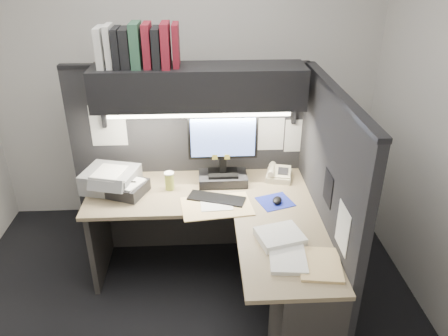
{
  "coord_description": "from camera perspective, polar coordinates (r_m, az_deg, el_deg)",
  "views": [
    {
      "loc": [
        0.15,
        -2.37,
        2.42
      ],
      "look_at": [
        0.3,
        0.51,
        0.95
      ],
      "focal_mm": 35.0,
      "sensor_mm": 36.0,
      "label": 1
    }
  ],
  "objects": [
    {
      "name": "paper_stack_a",
      "position": [
        2.85,
        7.3,
        -8.87
      ],
      "size": [
        0.33,
        0.3,
        0.05
      ],
      "primitive_type": "cube",
      "rotation": [
        0.0,
        0.0,
        0.26
      ],
      "color": "white",
      "rests_on": "desk"
    },
    {
      "name": "mouse",
      "position": [
        3.23,
        6.95,
        -4.19
      ],
      "size": [
        0.1,
        0.12,
        0.04
      ],
      "primitive_type": "ellipsoid",
      "rotation": [
        0.0,
        0.0,
        -0.36
      ],
      "color": "black",
      "rests_on": "mousepad"
    },
    {
      "name": "printer",
      "position": [
        3.48,
        -14.55,
        -1.45
      ],
      "size": [
        0.46,
        0.42,
        0.16
      ],
      "primitive_type": "cube",
      "rotation": [
        0.0,
        0.0,
        -0.26
      ],
      "color": "gray",
      "rests_on": "desk"
    },
    {
      "name": "wall_back",
      "position": [
        4.01,
        -5.07,
        11.51
      ],
      "size": [
        3.5,
        0.04,
        2.7
      ],
      "primitive_type": "cube",
      "color": "silver",
      "rests_on": "floor"
    },
    {
      "name": "partition_back",
      "position": [
        3.67,
        -4.5,
        0.83
      ],
      "size": [
        1.9,
        0.06,
        1.6
      ],
      "primitive_type": "cube",
      "color": "black",
      "rests_on": "floor"
    },
    {
      "name": "binder_row",
      "position": [
        3.21,
        -11.16,
        15.34
      ],
      "size": [
        0.57,
        0.26,
        0.3
      ],
      "color": "silver",
      "rests_on": "overhead_shelf"
    },
    {
      "name": "paper_stack_b",
      "position": [
        2.7,
        8.34,
        -11.68
      ],
      "size": [
        0.24,
        0.29,
        0.03
      ],
      "primitive_type": "cube",
      "rotation": [
        0.0,
        0.0,
        -0.09
      ],
      "color": "white",
      "rests_on": "desk"
    },
    {
      "name": "pinned_papers",
      "position": [
        3.24,
        2.17,
        2.14
      ],
      "size": [
        1.76,
        1.31,
        0.51
      ],
      "color": "white",
      "rests_on": "partition_back"
    },
    {
      "name": "open_folder",
      "position": [
        3.17,
        -0.97,
        -5.02
      ],
      "size": [
        0.54,
        0.39,
        0.01
      ],
      "primitive_type": "cube",
      "rotation": [
        0.0,
        0.0,
        0.13
      ],
      "color": "#DFBE7D",
      "rests_on": "desk"
    },
    {
      "name": "partition_right",
      "position": [
        3.13,
        12.97,
        -4.85
      ],
      "size": [
        0.06,
        1.5,
        1.6
      ],
      "primitive_type": "cube",
      "color": "black",
      "rests_on": "floor"
    },
    {
      "name": "telephone",
      "position": [
        3.55,
        7.18,
        -0.83
      ],
      "size": [
        0.24,
        0.25,
        0.08
      ],
      "primitive_type": "cube",
      "rotation": [
        0.0,
        0.0,
        -0.24
      ],
      "color": "beige",
      "rests_on": "desk"
    },
    {
      "name": "overhead_shelf",
      "position": [
        3.25,
        -3.3,
        10.6
      ],
      "size": [
        1.55,
        0.34,
        0.3
      ],
      "primitive_type": "cube",
      "color": "black",
      "rests_on": "partition_back"
    },
    {
      "name": "monitor",
      "position": [
        3.38,
        -0.15,
        1.44
      ],
      "size": [
        0.53,
        0.24,
        0.57
      ],
      "rotation": [
        0.0,
        0.0,
        0.01
      ],
      "color": "black",
      "rests_on": "desk"
    },
    {
      "name": "coffee_cup",
      "position": [
        3.39,
        -7.13,
        -1.76
      ],
      "size": [
        0.08,
        0.08,
        0.13
      ],
      "primitive_type": "cylinder",
      "rotation": [
        0.0,
        0.0,
        -0.1
      ],
      "color": "#BFC850",
      "rests_on": "desk"
    },
    {
      "name": "task_light_tube",
      "position": [
        3.17,
        -3.21,
        6.93
      ],
      "size": [
        1.32,
        0.04,
        0.04
      ],
      "primitive_type": "cylinder",
      "rotation": [
        0.0,
        1.57,
        0.0
      ],
      "color": "white",
      "rests_on": "overhead_shelf"
    },
    {
      "name": "desk",
      "position": [
        3.09,
        2.96,
        -12.67
      ],
      "size": [
        1.7,
        1.53,
        0.73
      ],
      "color": "#917D5C",
      "rests_on": "floor"
    },
    {
      "name": "notebook_stack",
      "position": [
        3.4,
        -12.84,
        -2.55
      ],
      "size": [
        0.38,
        0.35,
        0.09
      ],
      "primitive_type": "cube",
      "rotation": [
        0.0,
        0.0,
        -0.39
      ],
      "color": "black",
      "rests_on": "desk"
    },
    {
      "name": "manila_stack",
      "position": [
        2.7,
        12.43,
        -12.17
      ],
      "size": [
        0.28,
        0.34,
        0.02
      ],
      "primitive_type": "cube",
      "rotation": [
        0.0,
        0.0,
        -0.14
      ],
      "color": "#DFBE7D",
      "rests_on": "desk"
    },
    {
      "name": "mousepad",
      "position": [
        3.25,
        6.7,
        -4.39
      ],
      "size": [
        0.29,
        0.28,
        0.0
      ],
      "primitive_type": "cube",
      "rotation": [
        0.0,
        0.0,
        0.33
      ],
      "color": "#1B2797",
      "rests_on": "desk"
    },
    {
      "name": "floor",
      "position": [
        3.38,
        -4.82,
        -18.65
      ],
      "size": [
        3.5,
        3.5,
        0.0
      ],
      "primitive_type": "plane",
      "color": "black",
      "rests_on": "ground"
    },
    {
      "name": "keyboard",
      "position": [
        3.25,
        -0.99,
        -4.04
      ],
      "size": [
        0.45,
        0.27,
        0.02
      ],
      "primitive_type": "cube",
      "rotation": [
        0.0,
        0.0,
        -0.32
      ],
      "color": "black",
      "rests_on": "desk"
    }
  ]
}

